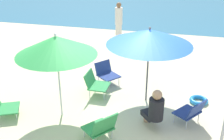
{
  "coord_description": "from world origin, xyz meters",
  "views": [
    {
      "loc": [
        1.03,
        -5.79,
        3.76
      ],
      "look_at": [
        -0.51,
        0.65,
        0.7
      ],
      "focal_mm": 45.76,
      "sensor_mm": 36.0,
      "label": 1
    }
  ],
  "objects_px": {
    "umbrella_green": "(56,45)",
    "beach_chair_c": "(3,106)",
    "beach_chair_e": "(95,83)",
    "swim_ring": "(199,100)",
    "umbrella_blue": "(149,37)",
    "beach_chair_a": "(191,111)",
    "beach_chair_d": "(101,127)",
    "person_a": "(155,109)",
    "person_b": "(119,23)",
    "beach_chair_b": "(106,73)"
  },
  "relations": [
    {
      "from": "umbrella_blue",
      "to": "person_a",
      "type": "distance_m",
      "value": 1.68
    },
    {
      "from": "person_b",
      "to": "swim_ring",
      "type": "distance_m",
      "value": 4.93
    },
    {
      "from": "beach_chair_a",
      "to": "swim_ring",
      "type": "bearing_deg",
      "value": -66.0
    },
    {
      "from": "umbrella_green",
      "to": "beach_chair_d",
      "type": "distance_m",
      "value": 1.93
    },
    {
      "from": "beach_chair_e",
      "to": "swim_ring",
      "type": "relative_size",
      "value": 1.36
    },
    {
      "from": "person_a",
      "to": "swim_ring",
      "type": "bearing_deg",
      "value": -75.85
    },
    {
      "from": "beach_chair_a",
      "to": "swim_ring",
      "type": "distance_m",
      "value": 1.09
    },
    {
      "from": "umbrella_blue",
      "to": "umbrella_green",
      "type": "height_order",
      "value": "umbrella_green"
    },
    {
      "from": "beach_chair_d",
      "to": "person_b",
      "type": "height_order",
      "value": "person_b"
    },
    {
      "from": "person_a",
      "to": "swim_ring",
      "type": "distance_m",
      "value": 1.74
    },
    {
      "from": "beach_chair_d",
      "to": "person_a",
      "type": "relative_size",
      "value": 0.82
    },
    {
      "from": "beach_chair_c",
      "to": "person_b",
      "type": "xyz_separation_m",
      "value": [
        1.5,
        5.6,
        0.53
      ]
    },
    {
      "from": "umbrella_green",
      "to": "beach_chair_c",
      "type": "xyz_separation_m",
      "value": [
        -1.27,
        -0.39,
        -1.44
      ]
    },
    {
      "from": "umbrella_blue",
      "to": "beach_chair_b",
      "type": "height_order",
      "value": "umbrella_blue"
    },
    {
      "from": "beach_chair_e",
      "to": "beach_chair_b",
      "type": "bearing_deg",
      "value": 82.56
    },
    {
      "from": "beach_chair_e",
      "to": "person_a",
      "type": "bearing_deg",
      "value": -32.83
    },
    {
      "from": "beach_chair_c",
      "to": "person_b",
      "type": "height_order",
      "value": "person_b"
    },
    {
      "from": "umbrella_blue",
      "to": "swim_ring",
      "type": "distance_m",
      "value": 2.11
    },
    {
      "from": "umbrella_green",
      "to": "person_b",
      "type": "height_order",
      "value": "umbrella_green"
    },
    {
      "from": "umbrella_green",
      "to": "beach_chair_d",
      "type": "relative_size",
      "value": 2.52
    },
    {
      "from": "umbrella_blue",
      "to": "beach_chair_a",
      "type": "xyz_separation_m",
      "value": [
        1.08,
        -0.82,
        -1.34
      ]
    },
    {
      "from": "beach_chair_b",
      "to": "swim_ring",
      "type": "height_order",
      "value": "beach_chair_b"
    },
    {
      "from": "umbrella_blue",
      "to": "beach_chair_b",
      "type": "bearing_deg",
      "value": 150.24
    },
    {
      "from": "person_a",
      "to": "umbrella_green",
      "type": "bearing_deg",
      "value": 49.64
    },
    {
      "from": "umbrella_green",
      "to": "beach_chair_c",
      "type": "bearing_deg",
      "value": -162.94
    },
    {
      "from": "beach_chair_e",
      "to": "beach_chair_c",
      "type": "bearing_deg",
      "value": -138.86
    },
    {
      "from": "beach_chair_a",
      "to": "beach_chair_d",
      "type": "xyz_separation_m",
      "value": [
        -1.76,
        -0.99,
        -0.0
      ]
    },
    {
      "from": "umbrella_green",
      "to": "person_a",
      "type": "xyz_separation_m",
      "value": [
        2.15,
        -0.04,
        -1.23
      ]
    },
    {
      "from": "umbrella_blue",
      "to": "beach_chair_b",
      "type": "distance_m",
      "value": 1.96
    },
    {
      "from": "umbrella_green",
      "to": "beach_chair_c",
      "type": "relative_size",
      "value": 2.71
    },
    {
      "from": "beach_chair_b",
      "to": "beach_chair_d",
      "type": "distance_m",
      "value": 2.57
    },
    {
      "from": "umbrella_blue",
      "to": "beach_chair_c",
      "type": "distance_m",
      "value": 3.72
    },
    {
      "from": "beach_chair_a",
      "to": "beach_chair_b",
      "type": "xyz_separation_m",
      "value": [
        -2.3,
        1.52,
        -0.02
      ]
    },
    {
      "from": "umbrella_blue",
      "to": "person_a",
      "type": "relative_size",
      "value": 2.11
    },
    {
      "from": "beach_chair_e",
      "to": "beach_chair_d",
      "type": "bearing_deg",
      "value": -68.6
    },
    {
      "from": "umbrella_green",
      "to": "swim_ring",
      "type": "distance_m",
      "value": 3.79
    },
    {
      "from": "beach_chair_c",
      "to": "beach_chair_d",
      "type": "height_order",
      "value": "beach_chair_d"
    },
    {
      "from": "beach_chair_e",
      "to": "swim_ring",
      "type": "distance_m",
      "value": 2.67
    },
    {
      "from": "umbrella_green",
      "to": "umbrella_blue",
      "type": "bearing_deg",
      "value": 31.13
    },
    {
      "from": "beach_chair_d",
      "to": "swim_ring",
      "type": "relative_size",
      "value": 1.69
    },
    {
      "from": "beach_chair_e",
      "to": "umbrella_blue",
      "type": "bearing_deg",
      "value": 2.47
    },
    {
      "from": "beach_chair_e",
      "to": "beach_chair_a",
      "type": "bearing_deg",
      "value": -16.83
    },
    {
      "from": "beach_chair_a",
      "to": "beach_chair_d",
      "type": "height_order",
      "value": "beach_chair_d"
    },
    {
      "from": "beach_chair_d",
      "to": "person_a",
      "type": "distance_m",
      "value": 1.21
    },
    {
      "from": "beach_chair_a",
      "to": "person_b",
      "type": "distance_m",
      "value": 5.63
    },
    {
      "from": "umbrella_green",
      "to": "beach_chair_e",
      "type": "distance_m",
      "value": 1.82
    },
    {
      "from": "umbrella_green",
      "to": "person_b",
      "type": "xyz_separation_m",
      "value": [
        0.22,
        5.21,
        -0.9
      ]
    },
    {
      "from": "beach_chair_e",
      "to": "person_b",
      "type": "relative_size",
      "value": 0.4
    },
    {
      "from": "beach_chair_a",
      "to": "beach_chair_c",
      "type": "xyz_separation_m",
      "value": [
        -4.19,
        -0.68,
        -0.06
      ]
    },
    {
      "from": "beach_chair_a",
      "to": "beach_chair_c",
      "type": "distance_m",
      "value": 4.24
    }
  ]
}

